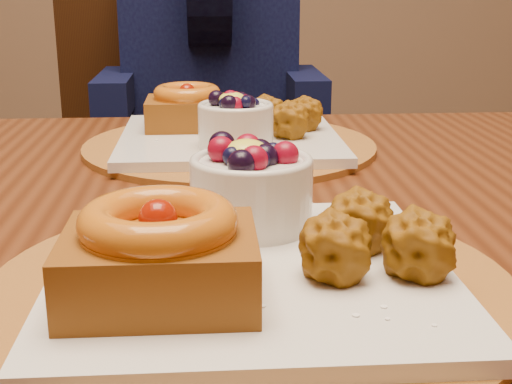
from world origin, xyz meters
TOP-DOWN VIEW (x-y plane):
  - dining_table at (0.08, -0.10)m, footprint 1.60×0.90m
  - place_setting_near at (0.08, -0.32)m, footprint 0.38×0.38m
  - place_setting_far at (0.08, 0.11)m, footprint 0.38×0.38m
  - chair_far at (-0.08, 0.88)m, footprint 0.47×0.47m
  - diner at (0.06, 0.89)m, footprint 0.49×0.48m

SIDE VIEW (x-z plane):
  - chair_far at x=-0.08m, z-range 0.05..1.02m
  - dining_table at x=0.08m, z-range 0.30..1.06m
  - place_setting_far at x=0.08m, z-range 0.74..0.82m
  - place_setting_near at x=0.08m, z-range 0.74..0.83m
  - diner at x=0.06m, z-range 0.45..1.25m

